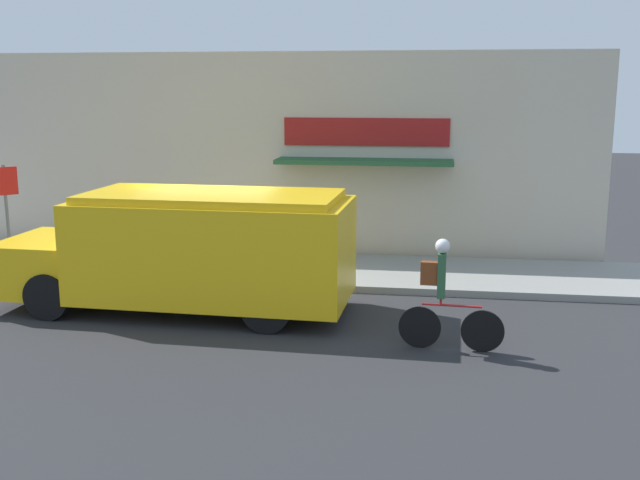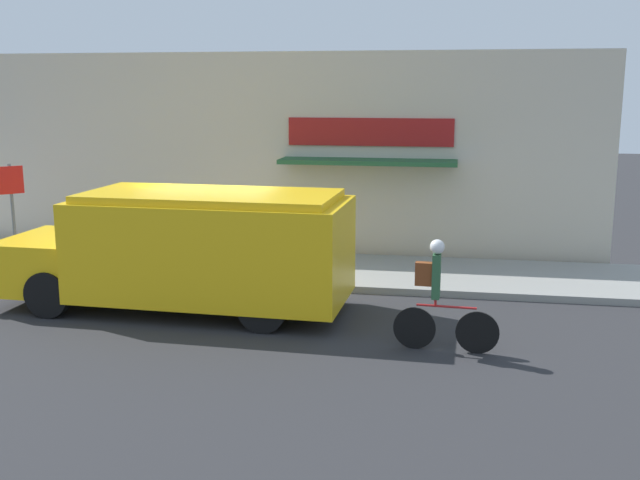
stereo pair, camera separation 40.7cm
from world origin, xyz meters
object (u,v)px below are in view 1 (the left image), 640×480
at_px(school_bus, 191,249).
at_px(trash_bin, 189,242).
at_px(cyclist, 444,296).
at_px(stop_sign_post, 5,199).

distance_m(school_bus, trash_bin, 3.58).
bearing_deg(cyclist, stop_sign_post, 162.97).
bearing_deg(cyclist, school_bus, 166.07).
height_order(school_bus, cyclist, school_bus).
height_order(school_bus, stop_sign_post, stop_sign_post).
xyz_separation_m(stop_sign_post, trash_bin, (3.64, 1.29, -1.08)).
height_order(school_bus, trash_bin, school_bus).
distance_m(school_bus, stop_sign_post, 5.24).
height_order(cyclist, trash_bin, cyclist).
xyz_separation_m(cyclist, trash_bin, (-5.65, 4.75, -0.29)).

